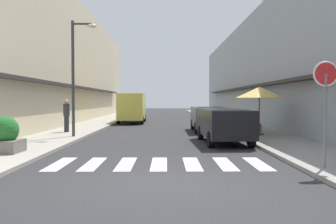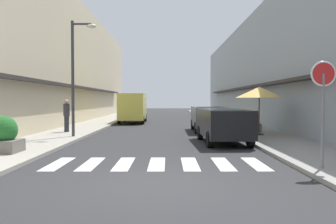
# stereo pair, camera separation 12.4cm
# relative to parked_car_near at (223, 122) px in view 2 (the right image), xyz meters

# --- Properties ---
(ground_plane) EXTENTS (107.81, 107.81, 0.00)m
(ground_plane) POSITION_rel_parked_car_near_xyz_m (-2.67, 12.13, -0.92)
(ground_plane) COLOR #2B2B2D
(sidewalk_left) EXTENTS (2.77, 68.61, 0.12)m
(sidewalk_left) POSITION_rel_parked_car_near_xyz_m (-7.78, 12.13, -0.86)
(sidewalk_left) COLOR #9E998E
(sidewalk_left) RESTS_ON ground_plane
(sidewalk_right) EXTENTS (2.77, 68.61, 0.12)m
(sidewalk_right) POSITION_rel_parked_car_near_xyz_m (2.44, 12.13, -0.86)
(sidewalk_right) COLOR gray
(sidewalk_right) RESTS_ON ground_plane
(building_row_left) EXTENTS (5.50, 46.10, 9.62)m
(building_row_left) POSITION_rel_parked_car_near_xyz_m (-11.66, 13.58, 3.88)
(building_row_left) COLOR beige
(building_row_left) RESTS_ON ground_plane
(building_row_right) EXTENTS (5.50, 46.10, 8.26)m
(building_row_right) POSITION_rel_parked_car_near_xyz_m (6.32, 13.58, 3.21)
(building_row_right) COLOR #939EA8
(building_row_right) RESTS_ON ground_plane
(crosswalk) EXTENTS (6.15, 2.20, 0.01)m
(crosswalk) POSITION_rel_parked_car_near_xyz_m (-2.67, -4.93, -0.92)
(crosswalk) COLOR silver
(crosswalk) RESTS_ON ground_plane
(parked_car_near) EXTENTS (1.94, 4.39, 1.47)m
(parked_car_near) POSITION_rel_parked_car_near_xyz_m (0.00, 0.00, 0.00)
(parked_car_near) COLOR black
(parked_car_near) RESTS_ON ground_plane
(parked_car_mid) EXTENTS (1.82, 4.29, 1.47)m
(parked_car_mid) POSITION_rel_parked_car_near_xyz_m (0.00, 5.70, -0.00)
(parked_car_mid) COLOR #4C5156
(parked_car_mid) RESTS_ON ground_plane
(delivery_van) EXTENTS (2.06, 5.42, 2.37)m
(delivery_van) POSITION_rel_parked_car_near_xyz_m (-5.19, 13.70, 0.48)
(delivery_van) COLOR #D8CC4C
(delivery_van) RESTS_ON ground_plane
(round_street_sign) EXTENTS (0.65, 0.07, 2.71)m
(round_street_sign) POSITION_rel_parked_car_near_xyz_m (1.56, -6.14, 1.27)
(round_street_sign) COLOR slate
(round_street_sign) RESTS_ON sidewalk_right
(street_lamp) EXTENTS (1.19, 0.28, 5.48)m
(street_lamp) POSITION_rel_parked_car_near_xyz_m (-6.70, 1.83, 2.54)
(street_lamp) COLOR #38383D
(street_lamp) RESTS_ON sidewalk_left
(cafe_umbrella) EXTENTS (2.34, 2.34, 2.39)m
(cafe_umbrella) POSITION_rel_parked_car_near_xyz_m (2.17, 2.49, 1.30)
(cafe_umbrella) COLOR #262626
(cafe_umbrella) RESTS_ON sidewalk_right
(planter_corner) EXTENTS (1.06, 1.06, 1.21)m
(planter_corner) POSITION_rel_parked_car_near_xyz_m (-7.79, -3.43, -0.25)
(planter_corner) COLOR slate
(planter_corner) RESTS_ON sidewalk_left
(planter_midblock) EXTENTS (0.84, 0.84, 1.12)m
(planter_midblock) POSITION_rel_parked_car_near_xyz_m (2.26, 4.30, -0.27)
(planter_midblock) COLOR slate
(planter_midblock) RESTS_ON sidewalk_right
(pedestrian_walking_near) EXTENTS (0.34, 0.34, 1.76)m
(pedestrian_walking_near) POSITION_rel_parked_car_near_xyz_m (-7.87, 4.19, 0.13)
(pedestrian_walking_near) COLOR #282B33
(pedestrian_walking_near) RESTS_ON sidewalk_left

